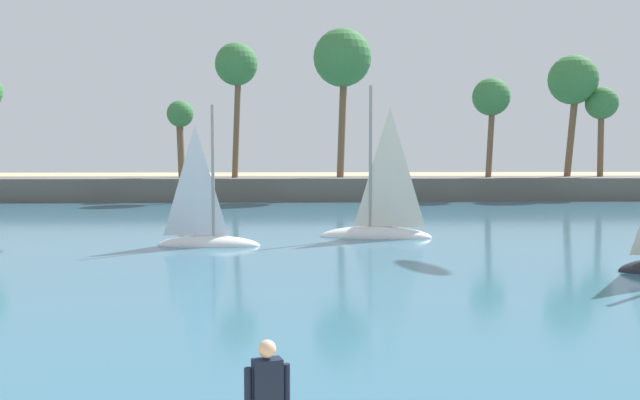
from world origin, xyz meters
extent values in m
cube|color=#386B84|center=(0.00, 51.36, 0.03)|extent=(220.00, 87.65, 0.06)
cube|color=#605B54|center=(0.00, 55.18, 0.90)|extent=(102.74, 6.00, 1.80)
cylinder|color=brown|center=(22.22, 56.09, 5.74)|extent=(1.00, 0.89, 7.92)
sphere|color=#38753D|center=(22.22, 56.09, 9.69)|extent=(4.01, 4.01, 4.01)
cylinder|color=brown|center=(24.45, 55.63, 4.79)|extent=(0.62, 0.70, 6.00)
sphere|color=#38753D|center=(24.45, 55.63, 7.77)|extent=(2.62, 2.62, 2.62)
cylinder|color=brown|center=(-9.48, 55.24, 4.31)|extent=(0.73, 0.80, 5.06)
sphere|color=#38753D|center=(-9.48, 55.24, 6.82)|extent=(2.10, 2.10, 2.10)
cylinder|color=brown|center=(-4.99, 54.41, 6.20)|extent=(0.86, 0.74, 8.83)
sphere|color=#38753D|center=(-4.99, 54.41, 10.61)|extent=(3.31, 3.31, 3.31)
cylinder|color=brown|center=(3.31, 55.30, 6.53)|extent=(0.91, 1.08, 9.50)
sphere|color=#38753D|center=(3.31, 55.30, 11.27)|extent=(4.60, 4.60, 4.60)
cylinder|color=brown|center=(15.05, 54.52, 4.98)|extent=(0.68, 0.66, 6.39)
sphere|color=#38753D|center=(15.05, 54.52, 8.17)|extent=(2.97, 2.97, 2.97)
cube|color=#141E33|center=(-1.05, 7.24, 1.15)|extent=(0.38, 0.29, 0.58)
sphere|color=beige|center=(-1.05, 7.24, 1.56)|extent=(0.21, 0.21, 0.21)
cylinder|color=#141E33|center=(-1.27, 7.18, 1.11)|extent=(0.09, 0.09, 0.50)
cylinder|color=#141E33|center=(-0.83, 7.31, 1.11)|extent=(0.09, 0.09, 0.50)
ellipsoid|color=white|center=(2.96, 29.96, 0.06)|extent=(5.11, 2.23, 0.99)
cylinder|color=gray|center=(2.72, 30.00, 3.64)|extent=(0.15, 0.15, 6.17)
pyramid|color=silver|center=(3.55, 29.87, 3.18)|extent=(2.22, 0.49, 5.24)
ellipsoid|color=white|center=(-4.09, 27.44, 0.06)|extent=(4.26, 1.58, 0.84)
cylinder|color=gray|center=(-3.89, 27.42, 3.09)|extent=(0.13, 0.13, 5.22)
pyramid|color=silver|center=(-4.59, 27.48, 2.70)|extent=(1.88, 0.28, 4.44)
camera|label=1|loc=(-0.77, -0.77, 3.84)|focal=39.48mm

